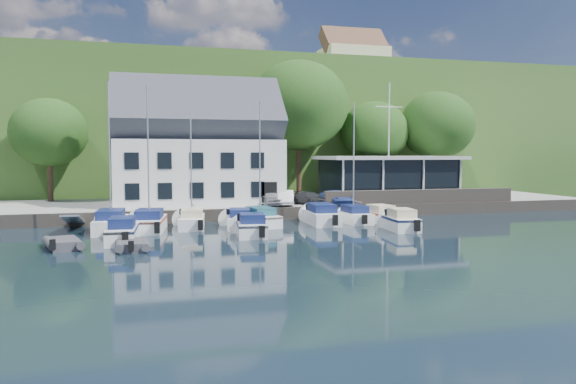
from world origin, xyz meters
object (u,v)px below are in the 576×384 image
at_px(car_white, 286,198).
at_px(flagpole, 389,143).
at_px(boat_r1_3, 239,218).
at_px(boat_r1_4, 260,167).
at_px(car_dgrey, 310,198).
at_px(boat_r1_1, 148,164).
at_px(boat_r1_6, 354,168).
at_px(boat_r1_0, 110,162).
at_px(harbor_building, 197,154).
at_px(boat_r1_2, 191,168).
at_px(dinghy_1, 132,243).
at_px(boat_r2_4, 400,219).
at_px(club_pavilion, 388,178).
at_px(car_blue, 336,197).
at_px(boat_r1_7, 379,213).
at_px(boat_r1_5, 321,214).
at_px(boat_r2_2, 251,225).
at_px(car_silver, 270,198).
at_px(boat_r2_0, 122,230).
at_px(dinghy_0, 63,242).

height_order(car_white, flagpole, flagpole).
relative_size(boat_r1_3, boat_r1_4, 0.63).
bearing_deg(flagpole, car_dgrey, -176.38).
relative_size(boat_r1_1, boat_r1_6, 1.11).
relative_size(boat_r1_0, boat_r1_3, 1.74).
relative_size(harbor_building, boat_r1_1, 1.54).
relative_size(boat_r1_2, dinghy_1, 2.76).
height_order(harbor_building, boat_r1_1, harbor_building).
bearing_deg(flagpole, boat_r1_6, -135.36).
xyz_separation_m(flagpole, boat_r1_2, (-18.01, -5.38, -1.99)).
xyz_separation_m(boat_r1_6, boat_r2_4, (1.56, -4.80, -3.45)).
bearing_deg(boat_r1_2, club_pavilion, 31.07).
xyz_separation_m(harbor_building, boat_r1_2, (-1.41, -8.79, -1.03)).
height_order(car_blue, boat_r1_4, boat_r1_4).
height_order(club_pavilion, boat_r1_6, boat_r1_6).
bearing_deg(boat_r1_4, boat_r1_7, -11.01).
bearing_deg(club_pavilion, boat_r1_5, -138.95).
distance_m(flagpole, boat_r1_0, 24.32).
relative_size(harbor_building, boat_r2_2, 2.83).
bearing_deg(boat_r2_4, boat_r1_1, 171.74).
bearing_deg(car_silver, boat_r1_0, -155.20).
bearing_deg(flagpole, car_white, -178.11).
distance_m(boat_r1_3, boat_r1_5, 6.43).
bearing_deg(boat_r2_0, boat_r1_2, 52.87).
distance_m(car_dgrey, boat_r2_2, 12.23).
bearing_deg(boat_r2_4, boat_r1_7, 89.24).
relative_size(boat_r1_7, dinghy_0, 1.65).
bearing_deg(boat_r2_2, car_silver, 77.19).
relative_size(car_silver, dinghy_0, 1.12).
height_order(boat_r1_0, boat_r1_5, boat_r1_0).
height_order(car_silver, boat_r1_2, boat_r1_2).
bearing_deg(boat_r1_1, boat_r1_3, 8.68).
height_order(car_white, boat_r1_3, car_white).
relative_size(car_dgrey, flagpole, 0.36).
relative_size(car_blue, boat_r2_0, 0.59).
relative_size(boat_r1_1, boat_r2_4, 1.72).
bearing_deg(boat_r1_2, boat_r1_6, 7.20).
distance_m(car_blue, boat_r1_2, 14.12).
height_order(dinghy_0, dinghy_1, dinghy_0).
distance_m(flagpole, boat_r1_4, 14.22).
xyz_separation_m(flagpole, boat_r1_3, (-14.68, -6.09, -5.60)).
relative_size(harbor_building, car_dgrey, 3.76).
xyz_separation_m(car_white, car_dgrey, (2.08, -0.16, -0.07)).
height_order(boat_r1_6, boat_r2_4, boat_r1_6).
xyz_separation_m(car_silver, boat_r1_5, (2.70, -5.19, -0.84)).
bearing_deg(club_pavilion, boat_r1_2, -156.88).
bearing_deg(car_dgrey, dinghy_0, -161.17).
distance_m(harbor_building, boat_r1_7, 16.65).
xyz_separation_m(boat_r2_4, dinghy_1, (-18.14, -3.23, -0.40)).
xyz_separation_m(harbor_building, car_silver, (5.63, -3.74, -3.72)).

